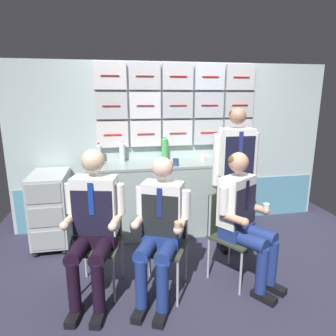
% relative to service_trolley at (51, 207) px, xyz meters
% --- Properties ---
extents(ground, '(4.80, 4.80, 0.04)m').
position_rel_service_trolley_xyz_m(ground, '(1.55, -0.99, -0.49)').
color(ground, '#2D2C3F').
extents(galley_bulkhead, '(4.20, 0.14, 2.15)m').
position_rel_service_trolley_xyz_m(galley_bulkhead, '(1.55, 0.38, 0.66)').
color(galley_bulkhead, '#ABBEBE').
rests_on(galley_bulkhead, ground).
extents(galley_counter, '(1.76, 0.53, 0.92)m').
position_rel_service_trolley_xyz_m(galley_counter, '(1.30, 0.10, -0.01)').
color(galley_counter, '#93A39E').
rests_on(galley_counter, ground).
extents(service_trolley, '(0.40, 0.65, 0.87)m').
position_rel_service_trolley_xyz_m(service_trolley, '(0.00, 0.00, 0.00)').
color(service_trolley, black).
rests_on(service_trolley, ground).
extents(folding_chair_left, '(0.48, 0.48, 0.85)m').
position_rel_service_trolley_xyz_m(folding_chair_left, '(0.58, -0.89, 0.06)').
color(folding_chair_left, '#A8AAAF').
rests_on(folding_chair_left, ground).
extents(crew_member_left, '(0.54, 0.69, 1.31)m').
position_rel_service_trolley_xyz_m(crew_member_left, '(0.55, -1.04, 0.26)').
color(crew_member_left, black).
rests_on(crew_member_left, ground).
extents(folding_chair_center, '(0.53, 0.53, 0.85)m').
position_rel_service_trolley_xyz_m(folding_chair_center, '(1.17, -1.02, 0.06)').
color(folding_chair_center, '#A8AAAF').
rests_on(folding_chair_center, ground).
extents(crew_member_center, '(0.55, 0.66, 1.24)m').
position_rel_service_trolley_xyz_m(crew_member_center, '(1.10, -1.17, 0.21)').
color(crew_member_center, black).
rests_on(crew_member_center, ground).
extents(folding_chair_near_trolley, '(0.55, 0.55, 0.85)m').
position_rel_service_trolley_xyz_m(folding_chair_near_trolley, '(1.79, -0.97, 0.06)').
color(folding_chair_near_trolley, '#A8AAAF').
rests_on(folding_chair_near_trolley, ground).
extents(crew_member_near_trolley, '(0.60, 0.66, 1.25)m').
position_rel_service_trolley_xyz_m(crew_member_near_trolley, '(1.88, -1.11, 0.22)').
color(crew_member_near_trolley, black).
rests_on(crew_member_near_trolley, ground).
extents(crew_member_standing, '(0.52, 0.26, 1.62)m').
position_rel_service_trolley_xyz_m(crew_member_standing, '(2.05, -0.48, 0.48)').
color(crew_member_standing, black).
rests_on(crew_member_standing, ground).
extents(sparkling_bottle_green, '(0.06, 0.06, 0.25)m').
position_rel_service_trolley_xyz_m(sparkling_bottle_green, '(0.57, 0.26, 0.57)').
color(sparkling_bottle_green, silver).
rests_on(sparkling_bottle_green, galley_counter).
extents(water_bottle_short, '(0.08, 0.08, 0.31)m').
position_rel_service_trolley_xyz_m(water_bottle_short, '(1.40, 0.28, 0.60)').
color(water_bottle_short, '#45A550').
rests_on(water_bottle_short, galley_counter).
extents(water_bottle_blue_cap, '(0.07, 0.07, 0.32)m').
position_rel_service_trolley_xyz_m(water_bottle_blue_cap, '(2.09, 0.09, 0.60)').
color(water_bottle_blue_cap, '#ACD6E3').
rests_on(water_bottle_blue_cap, galley_counter).
extents(water_bottle_clear, '(0.07, 0.07, 0.27)m').
position_rel_service_trolley_xyz_m(water_bottle_clear, '(0.85, 0.27, 0.58)').
color(water_bottle_clear, silver).
rests_on(water_bottle_clear, galley_counter).
extents(coffee_cup_white, '(0.06, 0.06, 0.06)m').
position_rel_service_trolley_xyz_m(coffee_cup_white, '(0.60, 0.16, 0.49)').
color(coffee_cup_white, silver).
rests_on(coffee_cup_white, galley_counter).
extents(paper_cup_blue, '(0.07, 0.07, 0.08)m').
position_rel_service_trolley_xyz_m(paper_cup_blue, '(1.86, 0.11, 0.50)').
color(paper_cup_blue, beige).
rests_on(paper_cup_blue, galley_counter).
extents(coffee_cup_spare, '(0.07, 0.07, 0.06)m').
position_rel_service_trolley_xyz_m(coffee_cup_spare, '(1.29, 0.02, 0.49)').
color(coffee_cup_spare, tan).
rests_on(coffee_cup_spare, galley_counter).
extents(paper_cup_tan, '(0.07, 0.07, 0.09)m').
position_rel_service_trolley_xyz_m(paper_cup_tan, '(1.47, -0.08, 0.50)').
color(paper_cup_tan, navy).
rests_on(paper_cup_tan, galley_counter).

